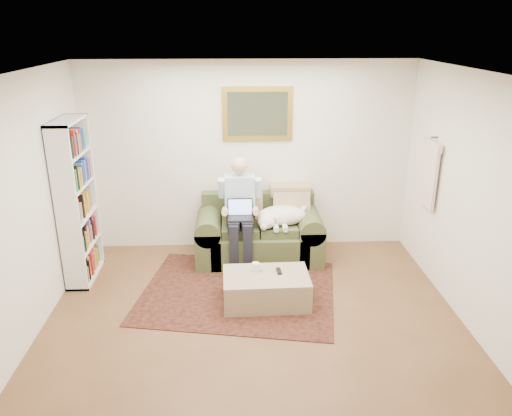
{
  "coord_description": "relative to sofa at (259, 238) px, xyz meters",
  "views": [
    {
      "loc": [
        -0.19,
        -4.17,
        3.02
      ],
      "look_at": [
        0.07,
        1.43,
        0.95
      ],
      "focal_mm": 35.0,
      "sensor_mm": 36.0,
      "label": 1
    }
  ],
  "objects": [
    {
      "name": "bookshelf",
      "position": [
        -2.23,
        -0.44,
        0.71
      ],
      "size": [
        0.28,
        0.8,
        2.0
      ],
      "primitive_type": null,
      "color": "white",
      "rests_on": "room_shell"
    },
    {
      "name": "tv_remote",
      "position": [
        0.17,
        -1.12,
        0.07
      ],
      "size": [
        0.06,
        0.15,
        0.02
      ],
      "primitive_type": "cube",
      "rotation": [
        0.0,
        0.0,
        0.07
      ],
      "color": "black",
      "rests_on": "ottoman"
    },
    {
      "name": "hanging_shirt",
      "position": [
        2.06,
        -0.44,
        1.06
      ],
      "size": [
        0.06,
        0.52,
        0.9
      ],
      "primitive_type": null,
      "color": "#F3D0C8",
      "rests_on": "room_shell"
    },
    {
      "name": "seated_man",
      "position": [
        -0.25,
        -0.15,
        0.42
      ],
      "size": [
        0.55,
        0.79,
        1.41
      ],
      "primitive_type": null,
      "color": "#8CBDD8",
      "rests_on": "sofa"
    },
    {
      "name": "wall_mirror",
      "position": [
        0.0,
        0.43,
        1.61
      ],
      "size": [
        0.94,
        0.04,
        0.72
      ],
      "color": "gold",
      "rests_on": "room_shell"
    },
    {
      "name": "sleeping_dog",
      "position": [
        0.3,
        -0.09,
        0.35
      ],
      "size": [
        0.69,
        0.44,
        0.26
      ],
      "primitive_type": null,
      "color": "white",
      "rests_on": "sofa"
    },
    {
      "name": "sofa",
      "position": [
        0.0,
        0.0,
        0.0
      ],
      "size": [
        1.68,
        0.85,
        1.01
      ],
      "color": "#515F32",
      "rests_on": "room_shell"
    },
    {
      "name": "coffee_mug",
      "position": [
        -0.09,
        -1.08,
        0.11
      ],
      "size": [
        0.08,
        0.08,
        0.1
      ],
      "primitive_type": "cylinder",
      "color": "white",
      "rests_on": "ottoman"
    },
    {
      "name": "ottoman",
      "position": [
        0.02,
        -1.19,
        -0.11
      ],
      "size": [
        0.98,
        0.64,
        0.35
      ],
      "primitive_type": "cube",
      "rotation": [
        0.0,
        0.0,
        0.02
      ],
      "color": "tan",
      "rests_on": "room_shell"
    },
    {
      "name": "laptop",
      "position": [
        -0.25,
        -0.22,
        0.45
      ],
      "size": [
        0.33,
        0.26,
        0.24
      ],
      "color": "black",
      "rests_on": "seated_man"
    },
    {
      "name": "rug",
      "position": [
        -0.3,
        -0.94,
        -0.29
      ],
      "size": [
        2.54,
        2.18,
        0.01
      ],
      "primitive_type": "cube",
      "rotation": [
        0.0,
        0.0,
        -0.18
      ],
      "color": "black",
      "rests_on": "room_shell"
    },
    {
      "name": "room_shell",
      "position": [
        -0.13,
        -1.69,
        1.01
      ],
      "size": [
        4.51,
        5.0,
        2.61
      ],
      "color": "brown",
      "rests_on": "ground"
    }
  ]
}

